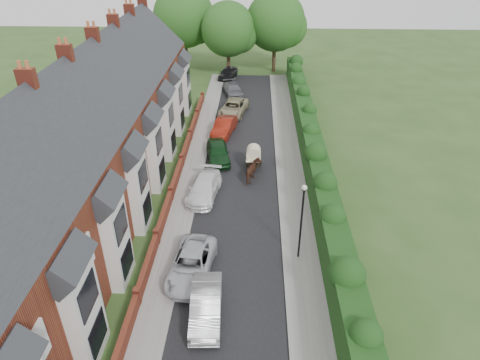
# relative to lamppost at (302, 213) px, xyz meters

# --- Properties ---
(ground) EXTENTS (140.00, 140.00, 0.00)m
(ground) POSITION_rel_lamppost_xyz_m (-3.40, -4.00, -3.30)
(ground) COLOR #2D4C1E
(ground) RESTS_ON ground
(road) EXTENTS (6.00, 58.00, 0.02)m
(road) POSITION_rel_lamppost_xyz_m (-3.90, 7.00, -3.29)
(road) COLOR black
(road) RESTS_ON ground
(pavement_hedge_side) EXTENTS (2.20, 58.00, 0.12)m
(pavement_hedge_side) POSITION_rel_lamppost_xyz_m (0.20, 7.00, -3.24)
(pavement_hedge_side) COLOR gray
(pavement_hedge_side) RESTS_ON ground
(pavement_house_side) EXTENTS (1.70, 58.00, 0.12)m
(pavement_house_side) POSITION_rel_lamppost_xyz_m (-7.75, 7.00, -3.24)
(pavement_house_side) COLOR gray
(pavement_house_side) RESTS_ON ground
(kerb_hedge_side) EXTENTS (0.18, 58.00, 0.13)m
(kerb_hedge_side) POSITION_rel_lamppost_xyz_m (-0.85, 7.00, -3.23)
(kerb_hedge_side) COLOR gray
(kerb_hedge_side) RESTS_ON ground
(kerb_house_side) EXTENTS (0.18, 58.00, 0.13)m
(kerb_house_side) POSITION_rel_lamppost_xyz_m (-6.95, 7.00, -3.23)
(kerb_house_side) COLOR gray
(kerb_house_side) RESTS_ON ground
(hedge) EXTENTS (2.10, 58.00, 2.85)m
(hedge) POSITION_rel_lamppost_xyz_m (2.00, 7.00, -1.70)
(hedge) COLOR #143711
(hedge) RESTS_ON ground
(terrace_row) EXTENTS (9.05, 40.50, 11.50)m
(terrace_row) POSITION_rel_lamppost_xyz_m (-14.27, 5.98, 1.18)
(terrace_row) COLOR brown
(terrace_row) RESTS_ON ground
(garden_wall_row) EXTENTS (0.35, 40.35, 1.10)m
(garden_wall_row) POSITION_rel_lamppost_xyz_m (-8.75, 6.00, -2.84)
(garden_wall_row) COLOR maroon
(garden_wall_row) RESTS_ON ground
(lamppost) EXTENTS (0.32, 0.32, 5.16)m
(lamppost) POSITION_rel_lamppost_xyz_m (0.00, 0.00, 0.00)
(lamppost) COLOR black
(lamppost) RESTS_ON ground
(tree_far_left) EXTENTS (7.14, 6.80, 9.29)m
(tree_far_left) POSITION_rel_lamppost_xyz_m (-6.05, 36.08, 2.41)
(tree_far_left) COLOR #332316
(tree_far_left) RESTS_ON ground
(tree_far_right) EXTENTS (7.98, 7.60, 10.31)m
(tree_far_right) POSITION_rel_lamppost_xyz_m (-0.01, 38.08, 3.02)
(tree_far_right) COLOR #332316
(tree_far_right) RESTS_ON ground
(tree_far_back) EXTENTS (8.40, 8.00, 10.82)m
(tree_far_back) POSITION_rel_lamppost_xyz_m (-11.99, 39.08, 3.32)
(tree_far_back) COLOR #332316
(tree_far_back) RESTS_ON ground
(car_silver_a) EXTENTS (1.74, 4.42, 1.43)m
(car_silver_a) POSITION_rel_lamppost_xyz_m (-5.06, -4.63, -2.58)
(car_silver_a) COLOR silver
(car_silver_a) RESTS_ON ground
(car_silver_b) EXTENTS (2.73, 5.20, 1.40)m
(car_silver_b) POSITION_rel_lamppost_xyz_m (-6.23, -1.59, -2.60)
(car_silver_b) COLOR silver
(car_silver_b) RESTS_ON ground
(car_white) EXTENTS (2.59, 5.06, 1.41)m
(car_white) POSITION_rel_lamppost_xyz_m (-6.40, 6.60, -2.59)
(car_white) COLOR white
(car_white) RESTS_ON ground
(car_green) EXTENTS (2.56, 4.74, 1.53)m
(car_green) POSITION_rel_lamppost_xyz_m (-5.85, 12.20, -2.53)
(car_green) COLOR #103716
(car_green) RESTS_ON ground
(car_red) EXTENTS (2.43, 4.79, 1.51)m
(car_red) POSITION_rel_lamppost_xyz_m (-5.69, 17.48, -2.54)
(car_red) COLOR maroon
(car_red) RESTS_ON ground
(car_beige) EXTENTS (3.38, 5.56, 1.44)m
(car_beige) POSITION_rel_lamppost_xyz_m (-5.06, 22.42, -2.58)
(car_beige) COLOR tan
(car_beige) RESTS_ON ground
(car_grey) EXTENTS (2.90, 4.80, 1.30)m
(car_grey) POSITION_rel_lamppost_xyz_m (-5.42, 28.39, -2.65)
(car_grey) COLOR slate
(car_grey) RESTS_ON ground
(car_black) EXTENTS (2.68, 4.56, 1.46)m
(car_black) POSITION_rel_lamppost_xyz_m (-6.40, 34.60, -2.57)
(car_black) COLOR black
(car_black) RESTS_ON ground
(horse) EXTENTS (1.39, 2.17, 1.69)m
(horse) POSITION_rel_lamppost_xyz_m (-2.83, 8.87, -2.45)
(horse) COLOR #47271A
(horse) RESTS_ON ground
(horse_cart) EXTENTS (1.24, 2.75, 1.98)m
(horse_cart) POSITION_rel_lamppost_xyz_m (-2.83, 11.03, -2.16)
(horse_cart) COLOR black
(horse_cart) RESTS_ON ground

